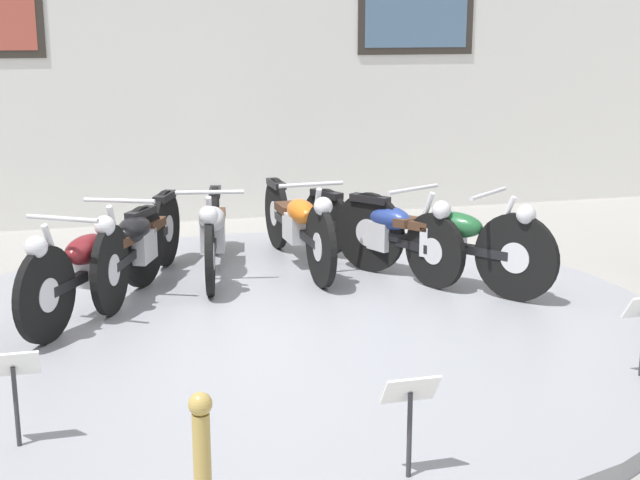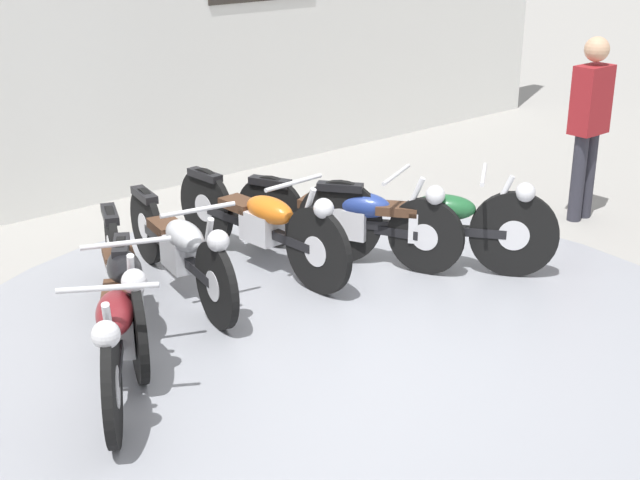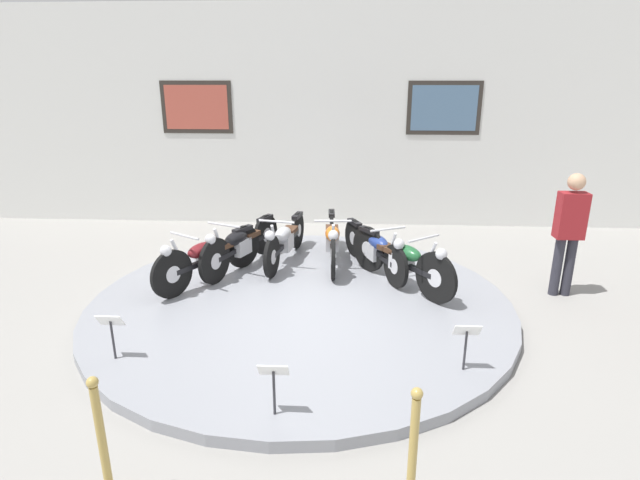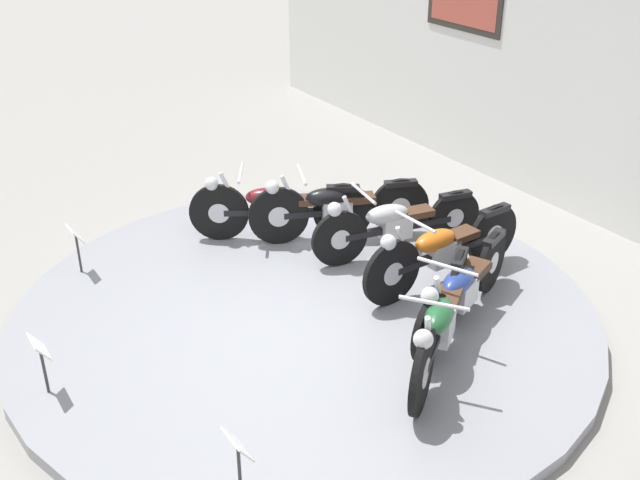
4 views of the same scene
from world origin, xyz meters
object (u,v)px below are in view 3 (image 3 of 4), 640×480
object	(u,v)px
motorcycle_silver	(285,239)
info_placard_front_left	(111,327)
info_placard_front_centre	(274,377)
info_placard_front_right	(467,337)
motorcycle_blue	(375,248)
motorcycle_maroon	(208,256)
visitor_standing	(569,228)
stanchion_post_right_of_entry	(411,475)
motorcycle_black	(240,244)
motorcycle_orange	(332,239)
stanchion_post_left_of_entry	(105,461)
motorcycle_green	(402,259)

from	to	relation	value
motorcycle_silver	info_placard_front_left	xyz separation A→B (m)	(-1.41, -2.93, -0.01)
info_placard_front_centre	info_placard_front_right	xyz separation A→B (m)	(1.78, 0.80, 0.00)
motorcycle_blue	info_placard_front_right	world-z (taller)	motorcycle_blue
motorcycle_maroon	info_placard_front_centre	bearing A→B (deg)	-64.77
info_placard_front_centre	motorcycle_silver	bearing A→B (deg)	95.72
motorcycle_maroon	visitor_standing	distance (m)	4.94
info_placard_front_centre	stanchion_post_right_of_entry	xyz separation A→B (m)	(1.06, -0.87, -0.14)
motorcycle_black	motorcycle_blue	size ratio (longest dim) A/B	1.04
visitor_standing	motorcycle_silver	bearing A→B (deg)	169.25
motorcycle_orange	motorcycle_maroon	bearing A→B (deg)	-153.21
motorcycle_maroon	info_placard_front_centre	xyz separation A→B (m)	(1.35, -2.86, -0.02)
motorcycle_maroon	stanchion_post_right_of_entry	distance (m)	4.44
motorcycle_silver	info_placard_front_centre	xyz separation A→B (m)	(0.37, -3.72, -0.01)
stanchion_post_left_of_entry	stanchion_post_right_of_entry	xyz separation A→B (m)	(2.12, 0.00, 0.00)
motorcycle_orange	stanchion_post_right_of_entry	distance (m)	4.65
motorcycle_orange	stanchion_post_left_of_entry	world-z (taller)	stanchion_post_left_of_entry
motorcycle_green	info_placard_front_left	distance (m)	3.75
motorcycle_green	info_placard_front_right	size ratio (longest dim) A/B	3.22
motorcycle_orange	info_placard_front_left	xyz separation A→B (m)	(-2.15, -2.93, -0.03)
motorcycle_blue	motorcycle_orange	bearing A→B (deg)	153.37
visitor_standing	motorcycle_black	bearing A→B (deg)	174.60
motorcycle_orange	visitor_standing	xyz separation A→B (m)	(3.20, -0.75, 0.46)
info_placard_front_left	info_placard_front_right	size ratio (longest dim) A/B	1.00
info_placard_front_centre	stanchion_post_right_of_entry	size ratio (longest dim) A/B	0.50
motorcycle_black	motorcycle_silver	world-z (taller)	motorcycle_black
info_placard_front_centre	visitor_standing	xyz separation A→B (m)	(3.57, 2.98, 0.48)
info_placard_front_right	stanchion_post_left_of_entry	size ratio (longest dim) A/B	0.50
motorcycle_blue	motorcycle_maroon	bearing A→B (deg)	-166.97
motorcycle_green	visitor_standing	size ratio (longest dim) A/B	0.96
motorcycle_orange	visitor_standing	size ratio (longest dim) A/B	1.17
visitor_standing	stanchion_post_right_of_entry	world-z (taller)	visitor_standing
stanchion_post_left_of_entry	info_placard_front_right	bearing A→B (deg)	30.41
info_placard_front_left	info_placard_front_centre	bearing A→B (deg)	-24.11
info_placard_front_centre	visitor_standing	bearing A→B (deg)	39.84
motorcycle_maroon	motorcycle_orange	xyz separation A→B (m)	(1.72, 0.87, 0.00)
motorcycle_silver	info_placard_front_left	bearing A→B (deg)	-115.64
motorcycle_green	info_placard_front_left	bearing A→B (deg)	-146.53
motorcycle_maroon	info_placard_front_centre	world-z (taller)	motorcycle_maroon
motorcycle_black	visitor_standing	world-z (taller)	visitor_standing
info_placard_front_right	motorcycle_blue	bearing A→B (deg)	106.45
motorcycle_silver	motorcycle_green	xyz separation A→B (m)	(1.72, -0.86, 0.03)
motorcycle_orange	stanchion_post_right_of_entry	size ratio (longest dim) A/B	1.96
motorcycle_silver	motorcycle_orange	world-z (taller)	motorcycle_orange
info_placard_front_right	stanchion_post_left_of_entry	bearing A→B (deg)	-149.59
info_placard_front_centre	stanchion_post_right_of_entry	distance (m)	1.38
info_placard_front_left	stanchion_post_left_of_entry	size ratio (longest dim) A/B	0.50
info_placard_front_centre	motorcycle_blue	bearing A→B (deg)	73.53
motorcycle_orange	stanchion_post_left_of_entry	bearing A→B (deg)	-107.24
motorcycle_black	info_placard_front_centre	distance (m)	3.55
motorcycle_orange	info_placard_front_centre	size ratio (longest dim) A/B	3.92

